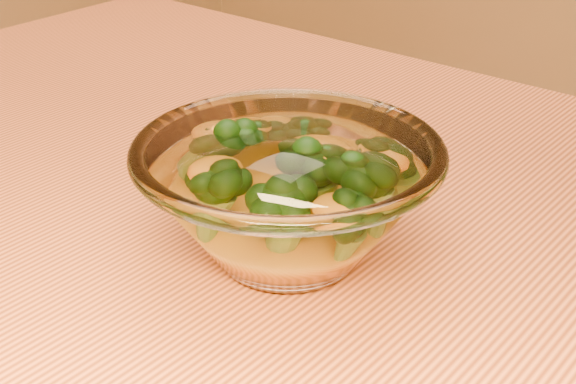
# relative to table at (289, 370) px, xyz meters

# --- Properties ---
(table) EXTENTS (1.20, 0.80, 0.75)m
(table) POSITION_rel_table_xyz_m (0.00, 0.00, 0.00)
(table) COLOR #E27B43
(table) RESTS_ON ground
(glass_bowl) EXTENTS (0.19, 0.19, 0.09)m
(glass_bowl) POSITION_rel_table_xyz_m (0.00, -0.00, 0.14)
(glass_bowl) COLOR white
(glass_bowl) RESTS_ON table
(cheese_sauce) EXTENTS (0.11, 0.11, 0.03)m
(cheese_sauce) POSITION_rel_table_xyz_m (0.00, -0.00, 0.13)
(cheese_sauce) COLOR orange
(cheese_sauce) RESTS_ON glass_bowl
(broccoli_heap) EXTENTS (0.14, 0.12, 0.06)m
(broccoli_heap) POSITION_rel_table_xyz_m (-0.00, 0.00, 0.16)
(broccoli_heap) COLOR black
(broccoli_heap) RESTS_ON cheese_sauce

